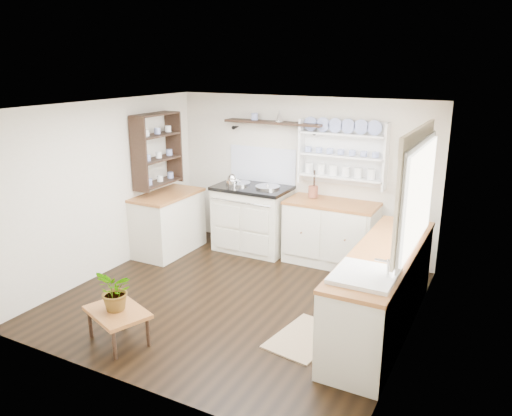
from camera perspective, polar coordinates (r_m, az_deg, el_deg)
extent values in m
cube|color=black|center=(6.16, -2.10, -10.30)|extent=(4.00, 3.80, 0.01)
cube|color=beige|center=(7.39, 5.15, 3.70)|extent=(4.00, 0.02, 2.30)
cube|color=beige|center=(5.09, 17.73, -2.95)|extent=(0.02, 3.80, 2.30)
cube|color=beige|center=(6.92, -16.74, 2.19)|extent=(0.02, 3.80, 2.30)
cube|color=white|center=(5.52, -2.36, 11.53)|extent=(4.00, 3.80, 0.01)
cube|color=white|center=(5.14, 17.94, 1.30)|extent=(0.04, 1.40, 1.00)
cube|color=white|center=(5.14, 17.72, 1.33)|extent=(0.02, 1.50, 1.10)
cube|color=#EFE5BF|center=(5.03, 18.07, 7.74)|extent=(0.04, 1.55, 0.18)
cube|color=beige|center=(7.54, -0.36, -1.32)|extent=(1.07, 0.70, 0.94)
cube|color=black|center=(7.40, -0.37, 2.34)|extent=(1.11, 0.74, 0.05)
cylinder|color=silver|center=(7.51, -2.03, 2.84)|extent=(0.36, 0.36, 0.03)
cylinder|color=silver|center=(7.28, 1.34, 2.42)|extent=(0.36, 0.36, 0.03)
cylinder|color=silver|center=(7.11, -1.84, 0.63)|extent=(0.96, 0.02, 0.02)
cube|color=beige|center=(7.11, 8.53, -2.89)|extent=(1.25, 0.60, 0.88)
cube|color=brown|center=(6.98, 8.68, 0.52)|extent=(1.27, 0.63, 0.04)
cube|color=beige|center=(5.50, 14.18, -9.20)|extent=(0.60, 2.40, 0.88)
cube|color=brown|center=(5.32, 14.51, -4.92)|extent=(0.62, 2.43, 0.04)
cube|color=white|center=(4.68, 12.23, -8.86)|extent=(0.55, 0.60, 0.28)
cylinder|color=silver|center=(4.56, 14.81, -7.00)|extent=(0.02, 0.02, 0.22)
cube|color=beige|center=(7.57, -9.95, -1.75)|extent=(0.60, 1.10, 0.88)
cube|color=brown|center=(7.45, -10.12, 1.47)|extent=(0.62, 1.13, 0.04)
cube|color=white|center=(7.08, 10.05, 6.25)|extent=(1.20, 0.03, 0.90)
cube|color=white|center=(6.99, 9.82, 6.14)|extent=(1.20, 0.22, 0.02)
cylinder|color=navy|center=(6.96, 9.96, 8.34)|extent=(0.20, 0.02, 0.20)
cube|color=black|center=(7.31, 1.97, 9.74)|extent=(1.50, 0.24, 0.04)
cone|color=black|center=(7.68, -2.24, 9.24)|extent=(0.06, 0.20, 0.06)
cone|color=black|center=(7.13, 6.97, 8.57)|extent=(0.06, 0.20, 0.06)
cube|color=black|center=(7.39, -11.25, 6.62)|extent=(0.28, 0.80, 1.05)
cylinder|color=brown|center=(7.13, 6.54, 1.87)|extent=(0.14, 0.14, 0.16)
cube|color=brown|center=(5.34, -15.57, -11.39)|extent=(0.77, 0.66, 0.04)
cylinder|color=black|center=(5.59, -18.42, -12.40)|extent=(0.04, 0.04, 0.31)
cylinder|color=black|center=(5.71, -15.02, -11.43)|extent=(0.04, 0.04, 0.31)
cylinder|color=black|center=(5.14, -15.89, -14.83)|extent=(0.04, 0.04, 0.31)
cylinder|color=black|center=(5.28, -12.25, -13.68)|extent=(0.04, 0.04, 0.31)
imported|color=#3F7233|center=(5.24, -15.77, -9.12)|extent=(0.51, 0.50, 0.43)
cube|color=olive|center=(5.38, 5.60, -14.53)|extent=(0.67, 0.92, 0.02)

